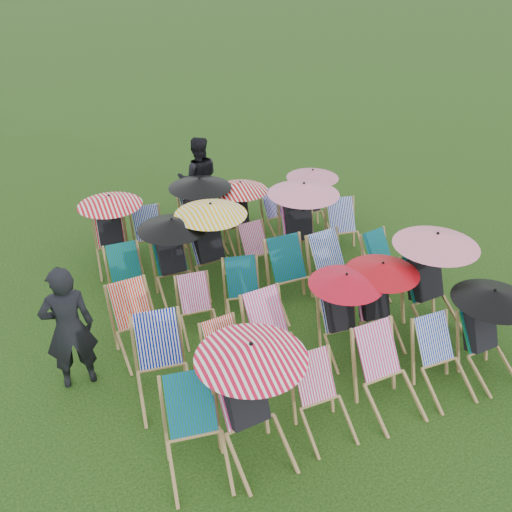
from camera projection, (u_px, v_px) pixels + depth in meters
name	position (u px, v px, depth m)	size (l,w,h in m)	color
ground	(273.00, 316.00, 8.79)	(100.00, 100.00, 0.00)	black
deckchair_0	(196.00, 435.00, 6.09)	(0.79, 1.02, 1.01)	#987947
deckchair_1	(252.00, 401.00, 6.18)	(1.22, 1.30, 1.45)	#987947
deckchair_2	(324.00, 401.00, 6.62)	(0.59, 0.82, 0.89)	#987947
deckchair_3	(389.00, 375.00, 6.92)	(0.70, 0.94, 0.99)	#987947
deckchair_4	(444.00, 361.00, 7.21)	(0.61, 0.85, 0.91)	#987947
deckchair_5	(489.00, 332.00, 7.40)	(1.04, 1.10, 1.24)	#987947
deckchair_6	(162.00, 366.00, 7.04)	(0.80, 1.03, 1.03)	#987947
deckchair_7	(230.00, 359.00, 7.29)	(0.62, 0.81, 0.83)	#987947
deckchair_8	(276.00, 336.00, 7.56)	(0.75, 0.98, 0.99)	#987947
deckchair_9	(344.00, 313.00, 7.77)	(1.02, 1.06, 1.20)	#987947
deckchair_10	(379.00, 302.00, 7.99)	(1.03, 1.08, 1.22)	#987947
deckchair_11	(433.00, 279.00, 8.28)	(1.23, 1.30, 1.45)	#987947
deckchair_12	(138.00, 324.00, 7.83)	(0.70, 0.93, 0.95)	#987947
deckchair_13	(198.00, 310.00, 8.23)	(0.61, 0.80, 0.82)	#987947
deckchair_14	(245.00, 295.00, 8.49)	(0.73, 0.92, 0.89)	#987947
deckchair_15	(294.00, 278.00, 8.77)	(0.68, 0.95, 1.03)	#987947
deckchair_16	(337.00, 271.00, 8.96)	(0.78, 1.01, 1.01)	#987947
deckchair_17	(387.00, 263.00, 9.29)	(0.73, 0.90, 0.88)	#987947
deckchair_18	(128.00, 280.00, 8.84)	(0.61, 0.85, 0.91)	#987947
deckchair_19	(174.00, 257.00, 8.99)	(1.09, 1.13, 1.29)	#987947
deckchair_20	(212.00, 244.00, 9.25)	(1.18, 1.26, 1.39)	#987947
deckchair_21	(260.00, 253.00, 9.61)	(0.63, 0.83, 0.85)	#987947
deckchair_22	(301.00, 223.00, 9.82)	(1.23, 1.31, 1.45)	#987947
deckchair_23	(346.00, 230.00, 10.24)	(0.75, 0.94, 0.93)	#987947
deckchair_24	(111.00, 231.00, 9.74)	(1.09, 1.15, 1.29)	#987947
deckchair_25	(151.00, 237.00, 10.05)	(0.63, 0.85, 0.89)	#987947
deckchair_26	(202.00, 213.00, 10.30)	(1.12, 1.21, 1.33)	#987947
deckchair_27	(240.00, 213.00, 10.46)	(1.01, 1.05, 1.20)	#987947
deckchair_28	(280.00, 214.00, 10.92)	(0.62, 0.80, 0.82)	#987947
deckchair_29	(312.00, 199.00, 11.00)	(1.00, 1.04, 1.19)	#987947
person_left	(69.00, 328.00, 7.09)	(0.64, 0.42, 1.76)	black
person_rear	(198.00, 179.00, 11.30)	(0.83, 0.65, 1.70)	black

